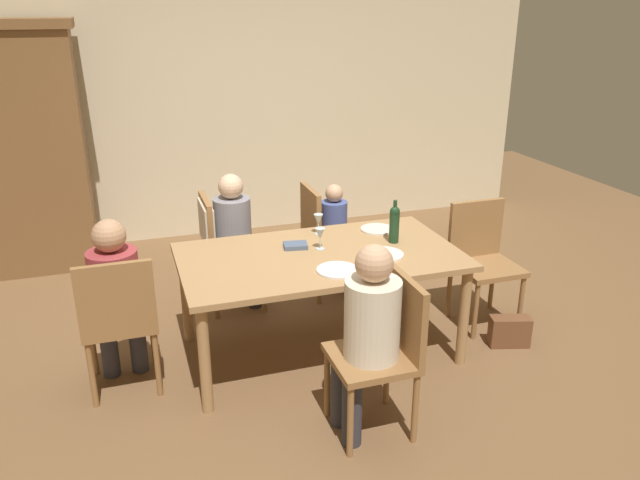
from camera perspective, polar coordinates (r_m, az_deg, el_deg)
The scene contains 21 objects.
ground_plane at distance 4.47m, azimuth 0.00°, elevation -10.05°, with size 10.00×10.00×0.00m, color brown.
rear_room_partition at distance 6.55m, azimuth -7.66°, elevation 12.37°, with size 6.40×0.12×2.70m, color beige.
armoire_cabinet at distance 6.09m, azimuth -25.87°, elevation 7.42°, with size 1.18×0.62×2.18m.
dining_table at distance 4.17m, azimuth 0.00°, elevation -2.25°, with size 1.85×1.04×0.74m.
chair_near at distance 3.51m, azimuth 6.04°, elevation -9.46°, with size 0.44×0.44×0.92m.
chair_left_end at distance 3.97m, azimuth -17.90°, elevation -6.61°, with size 0.44×0.44×0.92m.
chair_far_left at distance 4.90m, azimuth -9.34°, elevation 0.23°, with size 0.46×0.44×0.92m.
chair_far_right at distance 5.11m, azimuth 0.35°, elevation 0.67°, with size 0.44×0.44×0.92m.
chair_right_end at distance 4.83m, azimuth 14.54°, elevation -1.26°, with size 0.44×0.44×0.92m.
person_woman_host at distance 3.41m, azimuth 4.37°, elevation -8.02°, with size 0.35×0.31×1.13m.
person_man_bearded at distance 4.03m, azimuth -18.12°, elevation -4.45°, with size 0.30×0.34×1.12m.
person_man_guest at distance 4.91m, azimuth -7.65°, elevation 0.86°, with size 0.33×0.29×1.09m.
person_child_small at distance 5.14m, azimuth 1.53°, elevation 1.08°, with size 0.25×0.22×0.94m.
wine_bottle_tall_green at distance 4.33m, azimuth 6.80°, elevation 1.54°, with size 0.07×0.07×0.30m.
wine_glass_near_left at distance 4.19m, azimuth 0.01°, elevation 0.53°, with size 0.07×0.07×0.15m.
wine_glass_centre at distance 4.47m, azimuth -0.15°, elevation 1.84°, with size 0.07×0.07×0.15m.
dinner_plate_host at distance 3.88m, azimuth 1.62°, elevation -2.76°, with size 0.26×0.26×0.01m, color white.
dinner_plate_guest_left at distance 4.14m, azimuth 5.81°, elevation -1.31°, with size 0.27×0.27×0.01m, color white.
dinner_plate_guest_right at distance 4.60m, azimuth 5.25°, elevation 0.99°, with size 0.24×0.24×0.01m, color silver.
folded_napkin at distance 4.25m, azimuth -2.26°, elevation -0.51°, with size 0.16×0.12×0.03m, color #4C5B75.
handbag at distance 4.68m, azimuth 16.92°, elevation -7.98°, with size 0.28×0.12×0.22m, color brown.
Camera 1 is at (-1.20, -3.64, 2.30)m, focal length 35.05 mm.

